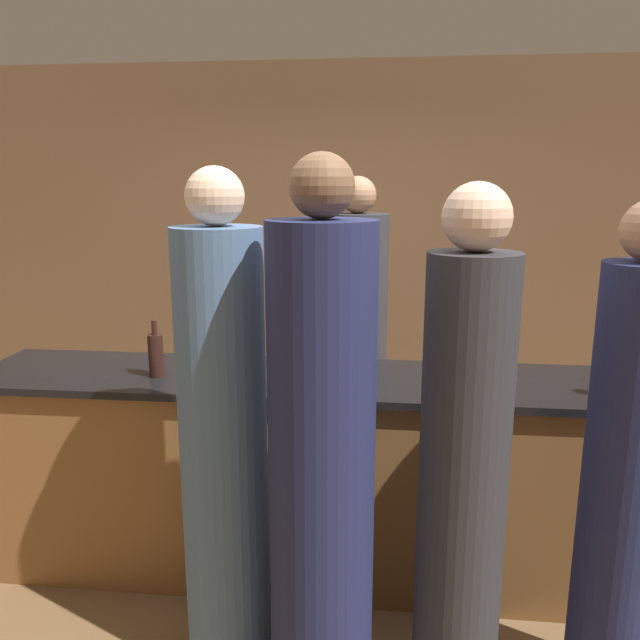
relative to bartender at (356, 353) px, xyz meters
name	(u,v)px	position (x,y,z in m)	size (l,w,h in m)	color
ground_plane	(300,566)	(-0.23, -0.82, -0.90)	(14.00, 14.00, 0.00)	brown
back_wall	(336,247)	(-0.23, 1.34, 0.50)	(8.00, 0.06, 2.80)	brown
bar_counter	(299,474)	(-0.23, -0.82, -0.39)	(3.11, 0.64, 1.01)	brown
bartender	(356,353)	(0.00, 0.00, 0.00)	(0.37, 0.37, 1.94)	#2D2D33
guest_0	(625,477)	(1.03, -1.46, -0.02)	(0.29, 0.29, 1.85)	#1E234C
guest_1	(224,449)	(-0.42, -1.47, 0.02)	(0.33, 0.33, 1.96)	#4C6B93
guest_2	(463,469)	(0.46, -1.51, 0.00)	(0.32, 0.32, 1.91)	#2D2D33
guest_3	(322,471)	(-0.04, -1.63, 0.03)	(0.37, 0.37, 2.00)	#1E234C
wine_bottle_0	(156,354)	(-0.89, -0.90, 0.22)	(0.07, 0.07, 0.27)	black
wine_bottle_1	(249,343)	(-0.49, -0.70, 0.23)	(0.07, 0.07, 0.31)	#19381E
wine_glass_0	(276,364)	(-0.29, -1.05, 0.23)	(0.08, 0.08, 0.16)	silver
wine_glass_1	(229,355)	(-0.55, -0.89, 0.22)	(0.06, 0.06, 0.15)	silver
wine_glass_2	(248,359)	(-0.45, -0.92, 0.21)	(0.07, 0.07, 0.14)	silver
wine_glass_3	(604,366)	(1.10, -0.95, 0.24)	(0.07, 0.07, 0.17)	silver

